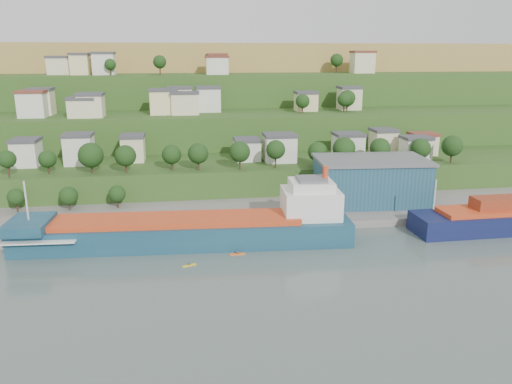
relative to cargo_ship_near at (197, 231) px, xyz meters
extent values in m
plane|color=#495855|center=(13.78, -10.22, -3.18)|extent=(500.00, 500.00, 0.00)
cube|color=slate|center=(33.78, 17.78, -3.18)|extent=(220.00, 26.00, 4.00)
cube|color=slate|center=(-41.22, 11.78, -3.18)|extent=(40.00, 18.00, 2.40)
cube|color=#284719|center=(13.78, 45.78, -3.18)|extent=(260.00, 32.00, 20.00)
cube|color=#284719|center=(13.78, 75.78, -3.18)|extent=(280.00, 32.00, 44.00)
cube|color=#284719|center=(13.78, 105.78, -3.18)|extent=(300.00, 32.00, 70.00)
cube|color=#A0863C|center=(13.78, 179.78, -3.18)|extent=(360.00, 120.00, 96.00)
cube|color=silver|center=(-49.82, 47.75, 10.59)|extent=(7.41, 8.78, 7.53)
cube|color=#3F3F44|center=(-49.82, 47.75, 14.81)|extent=(8.01, 9.38, 0.90)
cube|color=silver|center=(-34.34, 47.80, 11.21)|extent=(8.32, 8.00, 8.77)
cube|color=#3F3F44|center=(-34.34, 47.80, 16.04)|extent=(8.92, 8.60, 0.90)
cube|color=beige|center=(-18.24, 50.41, 10.65)|extent=(7.01, 8.53, 7.66)
cube|color=#3F3F44|center=(-18.24, 50.41, 14.93)|extent=(7.61, 9.13, 0.90)
cube|color=silver|center=(18.01, 46.50, 9.94)|extent=(7.84, 8.63, 6.24)
cube|color=#3F3F44|center=(18.01, 46.50, 13.51)|extent=(8.44, 9.23, 0.90)
cube|color=silver|center=(27.99, 42.99, 10.84)|extent=(9.57, 8.49, 8.02)
cube|color=#3F3F44|center=(27.99, 42.99, 15.30)|extent=(10.17, 9.09, 0.90)
cube|color=silver|center=(52.01, 47.24, 10.38)|extent=(9.08, 8.35, 7.10)
cube|color=#3F3F44|center=(52.01, 47.24, 14.38)|extent=(9.68, 8.95, 0.90)
cube|color=beige|center=(65.35, 49.88, 10.73)|extent=(7.65, 8.01, 7.80)
cube|color=#3F3F44|center=(65.35, 49.88, 15.08)|extent=(8.25, 8.61, 0.90)
cube|color=silver|center=(72.62, 40.45, 10.10)|extent=(8.63, 7.15, 6.54)
cube|color=#3F3F44|center=(72.62, 40.45, 13.82)|extent=(9.23, 7.75, 0.90)
cube|color=beige|center=(78.44, 47.28, 10.10)|extent=(8.25, 7.12, 6.55)
cube|color=brown|center=(78.44, 47.28, 13.83)|extent=(8.85, 7.72, 0.90)
cube|color=silver|center=(-53.24, 72.60, 22.97)|extent=(8.84, 8.76, 8.29)
cube|color=brown|center=(-53.24, 72.60, 27.57)|extent=(9.44, 9.36, 0.90)
cube|color=beige|center=(-51.90, 79.12, 23.18)|extent=(7.56, 7.99, 8.71)
cube|color=#3F3F44|center=(-51.90, 79.12, 27.98)|extent=(8.16, 8.59, 0.90)
cube|color=beige|center=(-36.40, 70.00, 21.84)|extent=(8.89, 8.89, 6.03)
cube|color=#3F3F44|center=(-36.40, 70.00, 25.30)|extent=(9.49, 9.49, 0.90)
cube|color=beige|center=(-33.50, 69.87, 22.52)|extent=(8.48, 8.30, 7.39)
cube|color=#3F3F44|center=(-33.50, 69.87, 26.67)|extent=(9.08, 8.90, 0.90)
cube|color=beige|center=(-8.74, 74.64, 22.97)|extent=(9.60, 8.32, 8.28)
cube|color=#3F3F44|center=(-8.74, 74.64, 27.56)|extent=(10.20, 8.92, 0.90)
cube|color=beige|center=(-2.83, 78.06, 23.22)|extent=(8.55, 7.01, 8.79)
cube|color=#3F3F44|center=(-2.83, 78.06, 28.07)|extent=(9.15, 7.61, 0.90)
cube|color=beige|center=(-1.18, 73.24, 22.49)|extent=(9.71, 8.06, 7.34)
cube|color=#3F3F44|center=(-1.18, 73.24, 26.61)|extent=(10.31, 8.66, 0.90)
cube|color=silver|center=(7.69, 81.13, 23.12)|extent=(8.85, 7.94, 8.60)
cube|color=#3F3F44|center=(7.69, 81.13, 27.88)|extent=(9.45, 8.54, 0.90)
cube|color=beige|center=(44.91, 78.19, 22.09)|extent=(7.91, 7.27, 6.53)
cube|color=#3F3F44|center=(44.91, 78.19, 25.80)|extent=(8.51, 7.87, 0.90)
cube|color=beige|center=(62.92, 80.53, 22.89)|extent=(7.95, 7.82, 8.12)
cube|color=#3F3F44|center=(62.92, 80.53, 27.40)|extent=(8.55, 8.42, 0.90)
cube|color=beige|center=(-50.95, 107.84, 35.13)|extent=(9.06, 7.45, 6.61)
cube|color=#3F3F44|center=(-50.95, 107.84, 38.89)|extent=(9.66, 8.05, 0.90)
cube|color=beige|center=(-42.32, 105.35, 35.71)|extent=(7.08, 8.97, 7.77)
cube|color=#3F3F44|center=(-42.32, 105.35, 40.04)|extent=(7.68, 9.57, 0.90)
cube|color=silver|center=(-32.90, 104.03, 35.91)|extent=(8.37, 8.20, 8.16)
cube|color=#3F3F44|center=(-32.90, 104.03, 40.44)|extent=(8.97, 8.80, 0.90)
cube|color=beige|center=(12.64, 101.92, 35.16)|extent=(8.98, 8.22, 6.67)
cube|color=brown|center=(12.64, 101.92, 38.95)|extent=(9.58, 8.82, 0.90)
cube|color=beige|center=(12.65, 106.03, 35.40)|extent=(8.14, 8.88, 7.16)
cube|color=#3F3F44|center=(12.65, 106.03, 39.43)|extent=(8.74, 9.48, 0.90)
cube|color=silver|center=(12.78, 101.25, 35.62)|extent=(7.57, 7.12, 7.60)
cube|color=brown|center=(12.78, 101.25, 39.87)|extent=(8.17, 7.72, 0.90)
cube|color=beige|center=(77.09, 106.81, 36.17)|extent=(9.31, 7.47, 8.70)
cube|color=brown|center=(77.09, 106.81, 40.97)|extent=(9.91, 8.07, 0.90)
cylinder|color=#382619|center=(-50.42, 32.03, 8.80)|extent=(0.50, 0.50, 3.95)
sphere|color=#1A3210|center=(-50.42, 32.03, 12.10)|extent=(4.84, 4.84, 4.84)
cylinder|color=#382619|center=(-40.70, 35.28, 8.31)|extent=(0.50, 0.50, 2.97)
sphere|color=#1A3210|center=(-40.70, 35.28, 11.16)|extent=(4.96, 4.96, 4.96)
cylinder|color=#382619|center=(-28.58, 34.47, 8.48)|extent=(0.50, 0.50, 3.30)
sphere|color=#1A3210|center=(-28.58, 34.47, 12.10)|extent=(7.17, 7.17, 7.17)
cylinder|color=#382619|center=(-18.87, 33.49, 8.49)|extent=(0.50, 0.50, 3.33)
sphere|color=#1A3210|center=(-18.87, 33.49, 11.84)|extent=(6.13, 6.13, 6.13)
cylinder|color=#382619|center=(-5.85, 35.24, 8.37)|extent=(0.50, 0.50, 3.09)
sphere|color=#1A3210|center=(-5.85, 35.24, 11.49)|extent=(5.70, 5.70, 5.70)
cylinder|color=#382619|center=(1.90, 34.13, 8.48)|extent=(0.50, 0.50, 3.32)
sphere|color=#1A3210|center=(1.90, 34.13, 11.80)|extent=(6.03, 6.03, 6.03)
cylinder|color=#382619|center=(14.13, 33.40, 8.60)|extent=(0.50, 0.50, 3.55)
sphere|color=#1A3210|center=(14.13, 33.40, 12.08)|extent=(6.18, 6.18, 6.18)
cylinder|color=#382619|center=(24.94, 33.62, 8.83)|extent=(0.50, 0.50, 4.02)
sphere|color=#1A3210|center=(24.94, 33.62, 12.42)|extent=(5.75, 5.75, 5.75)
cylinder|color=#382619|center=(38.06, 34.37, 8.23)|extent=(0.50, 0.50, 2.80)
sphere|color=#1A3210|center=(38.06, 34.37, 11.27)|extent=(5.98, 5.98, 5.98)
cylinder|color=#382619|center=(46.16, 33.72, 8.55)|extent=(0.50, 0.50, 3.45)
sphere|color=#1A3210|center=(46.16, 33.72, 12.18)|extent=(6.92, 6.92, 6.92)
cylinder|color=#382619|center=(57.41, 33.00, 8.61)|extent=(0.50, 0.50, 3.57)
sphere|color=#1A3210|center=(57.41, 33.00, 12.11)|extent=(6.24, 6.24, 6.24)
cylinder|color=#382619|center=(71.44, 34.62, 8.21)|extent=(0.50, 0.50, 2.78)
sphere|color=#1A3210|center=(71.44, 34.62, 11.33)|extent=(6.28, 6.28, 6.28)
cylinder|color=#382619|center=(80.64, 32.21, 8.70)|extent=(0.50, 0.50, 3.75)
sphere|color=#1A3210|center=(80.64, 32.21, 12.36)|extent=(6.49, 6.49, 6.49)
cylinder|color=#382619|center=(-10.48, 98.63, 33.67)|extent=(0.50, 0.50, 3.69)
sphere|color=#1A3210|center=(-10.48, 98.63, 36.96)|extent=(5.26, 5.26, 5.26)
cylinder|color=#382619|center=(60.31, 74.98, 20.43)|extent=(0.50, 0.50, 3.22)
sphere|color=#1A3210|center=(60.31, 74.98, 23.74)|extent=(6.18, 6.18, 6.18)
cylinder|color=#382619|center=(41.90, 71.06, 20.29)|extent=(0.50, 0.50, 2.93)
sphere|color=#1A3210|center=(41.90, 71.06, 23.18)|extent=(5.17, 5.17, 5.17)
cylinder|color=#382619|center=(57.73, 70.95, 20.52)|extent=(0.50, 0.50, 3.40)
sphere|color=#1A3210|center=(57.73, 70.95, 23.60)|extent=(4.99, 4.99, 4.99)
cylinder|color=#382619|center=(-29.74, 98.38, 33.30)|extent=(0.50, 0.50, 2.94)
sphere|color=#1A3210|center=(-29.74, 98.38, 36.01)|extent=(4.51, 4.51, 4.51)
cylinder|color=#382619|center=(67.08, 112.44, 33.82)|extent=(0.50, 0.50, 3.98)
sphere|color=#1A3210|center=(67.08, 112.44, 37.38)|extent=(5.70, 5.70, 5.70)
cube|color=#14344D|center=(-2.55, 0.00, -1.52)|extent=(77.89, 16.39, 7.73)
cube|color=#C03D19|center=(-4.76, 0.00, 3.01)|extent=(57.91, 13.09, 1.33)
cube|color=#14344D|center=(-36.80, 0.00, 3.45)|extent=(9.49, 12.62, 2.21)
cube|color=silver|center=(27.27, 0.00, 5.66)|extent=(13.85, 11.76, 6.63)
cube|color=silver|center=(27.27, 0.00, 10.08)|extent=(10.41, 9.37, 2.21)
cube|color=#595B5E|center=(27.27, 0.00, 11.52)|extent=(6.98, 6.98, 0.66)
cylinder|color=#C03D19|center=(30.59, 0.00, 12.84)|extent=(1.40, 1.40, 3.31)
cylinder|color=silver|center=(-36.80, 0.00, 8.98)|extent=(0.42, 0.42, 8.84)
cube|color=silver|center=(-33.49, 0.00, 1.02)|extent=(16.13, 13.32, 0.28)
cylinder|color=silver|center=(57.92, -1.54, 6.94)|extent=(0.35, 0.35, 7.45)
cube|color=maroon|center=(74.95, -1.54, 4.17)|extent=(12.85, 5.50, 2.77)
cube|color=#1C4655|center=(50.11, 20.78, 4.82)|extent=(31.14, 19.97, 12.00)
cube|color=#595B5E|center=(50.11, 20.78, 11.22)|extent=(32.20, 21.04, 0.80)
cube|color=white|center=(-36.08, 11.23, -0.54)|extent=(6.66, 4.45, 2.87)
cube|color=silver|center=(-31.76, 7.71, -1.60)|extent=(3.97, 2.76, 0.74)
cube|color=orange|center=(8.74, -7.95, -3.05)|extent=(3.35, 0.66, 0.25)
sphere|color=#3F3F44|center=(8.74, -7.95, -2.63)|extent=(0.58, 0.58, 0.58)
cube|color=yellow|center=(-1.99, -12.60, -3.06)|extent=(3.01, 1.60, 0.23)
sphere|color=#3F3F44|center=(-1.99, -12.60, -2.68)|extent=(0.53, 0.53, 0.53)
camera|label=1|loc=(-2.13, -110.77, 39.87)|focal=35.00mm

